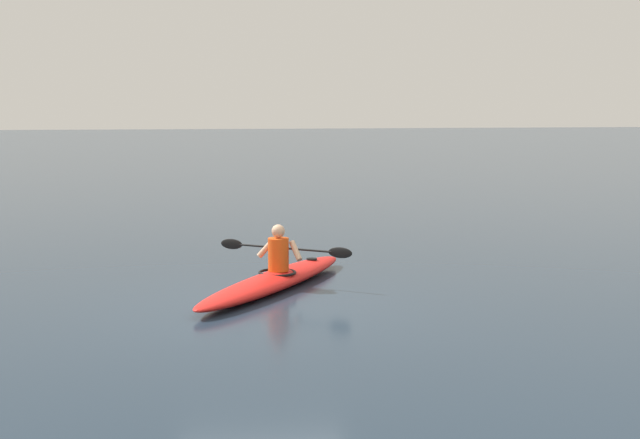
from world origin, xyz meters
name	(u,v)px	position (x,y,z in m)	size (l,w,h in m)	color
ground_plane	(266,308)	(0.00, 0.00, 0.00)	(160.00, 160.00, 0.00)	#1E2D3D
kayak	(274,280)	(-0.25, -1.23, 0.13)	(3.04, 4.06, 0.26)	red
kayaker	(279,251)	(-0.34, -1.36, 0.58)	(1.96, 1.34, 0.73)	#E04C14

